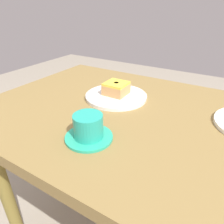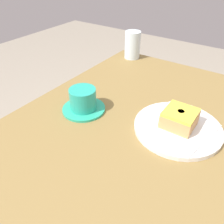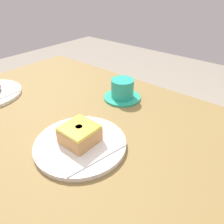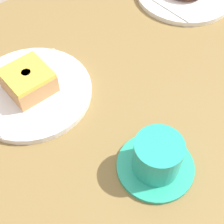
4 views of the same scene
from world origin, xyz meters
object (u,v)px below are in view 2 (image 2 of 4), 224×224
(donut_glazed_square, at_px, (180,118))
(water_glass, at_px, (132,45))
(coffee_cup, at_px, (83,101))
(plate_glazed_square, at_px, (177,128))

(donut_glazed_square, height_order, water_glass, water_glass)
(water_glass, relative_size, coffee_cup, 0.89)
(plate_glazed_square, xyz_separation_m, coffee_cup, (-0.07, 0.27, 0.03))
(plate_glazed_square, xyz_separation_m, donut_glazed_square, (0.00, 0.00, 0.03))
(donut_glazed_square, bearing_deg, plate_glazed_square, 0.00)
(plate_glazed_square, height_order, water_glass, water_glass)
(water_glass, bearing_deg, plate_glazed_square, -135.57)
(donut_glazed_square, height_order, coffee_cup, coffee_cup)
(plate_glazed_square, relative_size, coffee_cup, 1.80)
(plate_glazed_square, bearing_deg, coffee_cup, 105.08)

